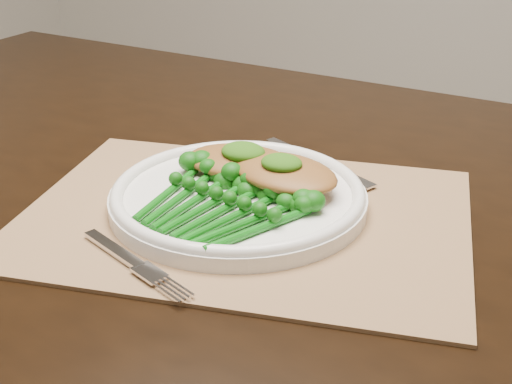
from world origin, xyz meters
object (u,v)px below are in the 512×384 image
at_px(chicken_fillet_left, 240,161).
at_px(placemat, 245,216).
at_px(dinner_plate, 238,196).
at_px(broccolini_bundle, 211,210).

bearing_deg(chicken_fillet_left, placemat, -65.32).
height_order(dinner_plate, broccolini_bundle, broccolini_bundle).
distance_m(chicken_fillet_left, broccolini_bundle, 0.11).
bearing_deg(broccolini_bundle, dinner_plate, 101.38).
bearing_deg(chicken_fillet_left, dinner_plate, -71.04).
bearing_deg(placemat, dinner_plate, 124.37).
height_order(chicken_fillet_left, broccolini_bundle, chicken_fillet_left).
relative_size(placemat, broccolini_bundle, 2.38).
relative_size(placemat, dinner_plate, 1.67).
relative_size(dinner_plate, chicken_fillet_left, 2.21).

